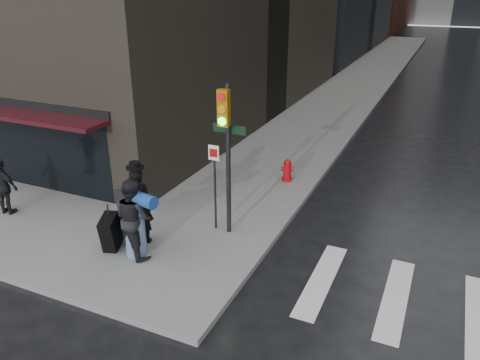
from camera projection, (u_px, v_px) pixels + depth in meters
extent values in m
plane|color=black|center=(165.00, 266.00, 10.97)|extent=(140.00, 140.00, 0.00)
cube|color=slate|center=(370.00, 73.00, 33.58)|extent=(4.00, 50.00, 0.15)
cube|color=silver|center=(321.00, 279.00, 10.48)|extent=(0.50, 3.00, 0.01)
cube|color=silver|center=(395.00, 298.00, 9.87)|extent=(0.50, 3.00, 0.01)
cube|color=silver|center=(479.00, 318.00, 9.27)|extent=(0.50, 3.00, 0.01)
cube|color=black|center=(9.00, 145.00, 14.79)|extent=(8.00, 0.12, 2.60)
imported|color=black|center=(139.00, 206.00, 11.37)|extent=(0.83, 0.67, 1.96)
cylinder|color=black|center=(135.00, 168.00, 10.98)|extent=(0.42, 0.42, 0.05)
cylinder|color=black|center=(135.00, 165.00, 10.95)|extent=(0.26, 0.26, 0.16)
cube|color=black|center=(124.00, 197.00, 11.24)|extent=(0.44, 0.25, 0.34)
cube|color=black|center=(111.00, 233.00, 11.22)|extent=(0.55, 0.82, 0.99)
cylinder|color=black|center=(108.00, 213.00, 11.01)|extent=(0.04, 0.04, 0.46)
imported|color=black|center=(134.00, 218.00, 10.81)|extent=(1.14, 1.02, 1.94)
cube|color=black|center=(131.00, 223.00, 11.38)|extent=(0.66, 0.50, 0.36)
cylinder|color=#1B4295|center=(144.00, 200.00, 10.48)|extent=(0.63, 0.41, 0.31)
imported|color=black|center=(4.00, 187.00, 12.84)|extent=(0.97, 0.45, 1.61)
cylinder|color=black|center=(228.00, 162.00, 11.45)|extent=(0.12, 0.12, 3.86)
cube|color=#AC650B|center=(224.00, 108.00, 10.73)|extent=(0.27, 0.18, 0.87)
cylinder|color=red|center=(222.00, 97.00, 10.53)|extent=(0.19, 0.05, 0.19)
cylinder|color=orange|center=(222.00, 109.00, 10.65)|extent=(0.19, 0.05, 0.19)
cylinder|color=#19E533|center=(222.00, 121.00, 10.76)|extent=(0.19, 0.05, 0.19)
cylinder|color=black|center=(215.00, 188.00, 11.91)|extent=(0.06, 0.06, 2.32)
cube|color=white|center=(214.00, 153.00, 11.50)|extent=(0.29, 0.02, 0.39)
cube|color=black|center=(229.00, 129.00, 11.20)|extent=(0.87, 0.04, 0.21)
cylinder|color=#A60A0F|center=(287.00, 179.00, 15.28)|extent=(0.33, 0.33, 0.10)
cylinder|color=#A60A0F|center=(287.00, 172.00, 15.17)|extent=(0.25, 0.25, 0.62)
sphere|color=#A60A0F|center=(288.00, 163.00, 15.05)|extent=(0.23, 0.23, 0.23)
cylinder|color=#A60A0F|center=(287.00, 169.00, 15.13)|extent=(0.43, 0.27, 0.14)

